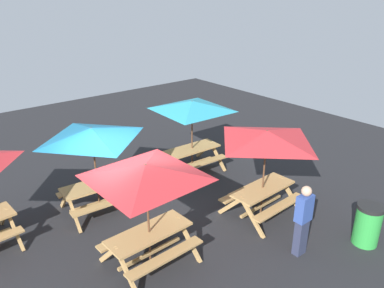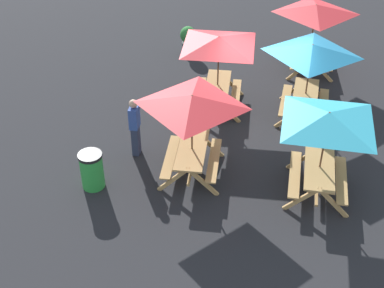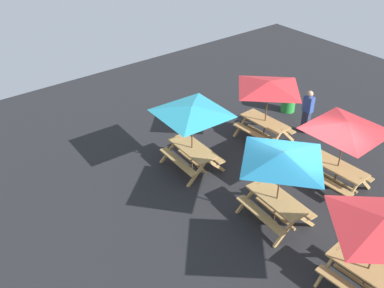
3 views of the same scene
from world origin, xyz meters
name	(u,v)px [view 1 (image 1 of 3)]	position (x,y,z in m)	size (l,w,h in m)	color
ground_plane	(131,229)	(0.00, 0.00, 0.00)	(24.00, 24.00, 0.00)	#232326
picnic_table_0	(192,111)	(3.21, 1.57, 1.99)	(2.83, 2.83, 2.34)	tan
picnic_table_1	(92,140)	(-0.19, 1.27, 1.99)	(2.14, 2.14, 2.34)	tan
picnic_table_2	(266,143)	(2.98, -1.54, 1.99)	(2.07, 2.07, 2.34)	tan
picnic_table_4	(146,179)	(-0.28, -1.31, 1.99)	(2.83, 2.83, 2.34)	tan
trash_bin_green	(368,224)	(3.89, -3.86, 0.49)	(0.59, 0.59, 0.98)	green
person_standing	(303,219)	(2.41, -3.13, 0.89)	(0.36, 0.22, 1.67)	#2D334C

